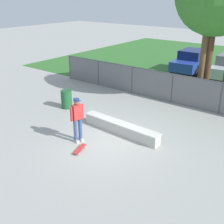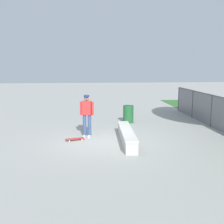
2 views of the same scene
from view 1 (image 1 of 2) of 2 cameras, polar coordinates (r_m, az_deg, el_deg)
ground_plane at (r=11.29m, az=-1.05°, el=-6.21°), size 80.00×80.00×0.00m
concrete_ledge at (r=11.88m, az=1.77°, el=-3.28°), size 3.76×0.64×0.50m
skateboarder at (r=11.00m, az=-7.14°, el=-1.21°), size 0.36×0.59×1.84m
skateboard at (r=10.76m, az=-6.61°, el=-7.52°), size 0.44×0.82×0.09m
chainlink_fence at (r=15.44m, az=12.21°, el=5.07°), size 15.71×0.07×1.63m
car_blue at (r=22.36m, az=15.99°, el=10.05°), size 2.12×4.25×1.66m
trash_bin at (r=14.67m, az=-9.31°, el=2.60°), size 0.56×0.56×0.94m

